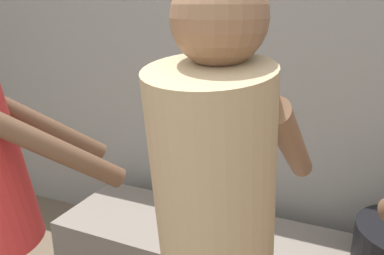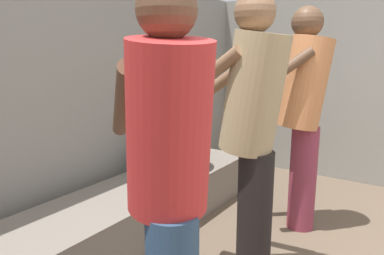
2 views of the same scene
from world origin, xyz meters
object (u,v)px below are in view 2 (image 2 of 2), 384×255
cook_in_tan_shirt (252,124)px  cook_in_red_shirt (169,174)px  cook_in_orange_shirt (303,107)px  cooking_pot_main (176,154)px

cook_in_tan_shirt → cook_in_red_shirt: (-0.81, -0.05, -0.04)m
cook_in_red_shirt → cook_in_orange_shirt: bearing=0.9°
cooking_pot_main → cook_in_red_shirt: bearing=-144.1°
cook_in_orange_shirt → cook_in_red_shirt: 1.62m
cooking_pot_main → cook_in_tan_shirt: cook_in_tan_shirt is taller
cook_in_orange_shirt → cook_in_tan_shirt: bearing=178.1°
cooking_pot_main → cook_in_orange_shirt: bearing=-78.5°
cook_in_tan_shirt → cook_in_red_shirt: 0.81m
cook_in_tan_shirt → cook_in_red_shirt: cook_in_tan_shirt is taller
cooking_pot_main → cook_in_tan_shirt: bearing=-121.8°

